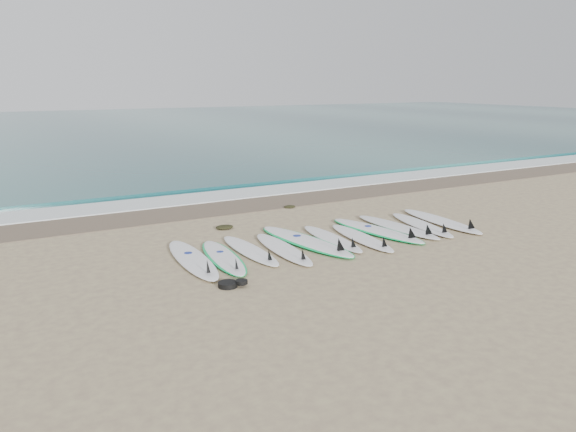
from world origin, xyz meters
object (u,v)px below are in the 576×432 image
surfboard_5 (333,239)px  surfboard_10 (443,221)px  surfboard_0 (193,259)px  leash_coil (231,284)px

surfboard_5 → surfboard_10: 3.07m
surfboard_0 → leash_coil: size_ratio=5.89×
surfboard_0 → leash_coil: surfboard_0 is taller
surfboard_5 → surfboard_10: bearing=3.4°
surfboard_0 → surfboard_10: surfboard_10 is taller
surfboard_10 → leash_coil: size_ratio=5.92×
surfboard_0 → surfboard_10: bearing=3.2°
surfboard_0 → surfboard_10: 6.10m
surfboard_5 → leash_coil: surfboard_5 is taller
surfboard_0 → surfboard_5: 3.04m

